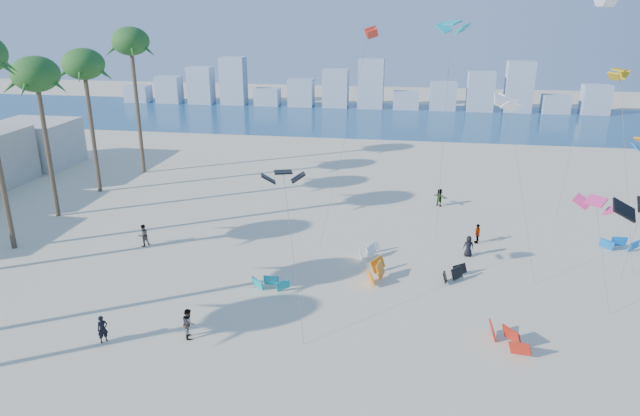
# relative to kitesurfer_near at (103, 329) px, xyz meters

# --- Properties ---
(ocean) EXTENTS (220.00, 220.00, 0.00)m
(ocean) POSITION_rel_kitesurfer_near_xyz_m (7.17, 66.88, -0.78)
(ocean) COLOR navy
(ocean) RESTS_ON ground
(kitesurfer_near) EXTENTS (0.67, 0.67, 1.56)m
(kitesurfer_near) POSITION_rel_kitesurfer_near_xyz_m (0.00, 0.00, 0.00)
(kitesurfer_near) COLOR black
(kitesurfer_near) RESTS_ON ground
(kitesurfer_mid) EXTENTS (0.95, 1.03, 1.72)m
(kitesurfer_mid) POSITION_rel_kitesurfer_near_xyz_m (4.42, 1.21, 0.08)
(kitesurfer_mid) COLOR gray
(kitesurfer_mid) RESTS_ON ground
(kitesurfers_far) EXTENTS (39.81, 20.28, 1.77)m
(kitesurfers_far) POSITION_rel_kitesurfer_near_xyz_m (19.36, 15.31, 0.04)
(kitesurfers_far) COLOR black
(kitesurfers_far) RESTS_ON ground
(grounded_kites) EXTENTS (27.11, 16.82, 1.00)m
(grounded_kites) POSITION_rel_kitesurfer_near_xyz_m (18.54, 10.26, -0.33)
(grounded_kites) COLOR #0E9EA8
(grounded_kites) RESTS_ON ground
(flying_kites) EXTENTS (26.41, 32.97, 18.57)m
(flying_kites) POSITION_rel_kitesurfer_near_xyz_m (25.19, 15.93, 11.18)
(flying_kites) COLOR black
(flying_kites) RESTS_ON ground
(distant_skyline) EXTENTS (85.00, 3.00, 8.40)m
(distant_skyline) POSITION_rel_kitesurfer_near_xyz_m (5.99, 76.88, 2.31)
(distant_skyline) COLOR #9EADBF
(distant_skyline) RESTS_ON ground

